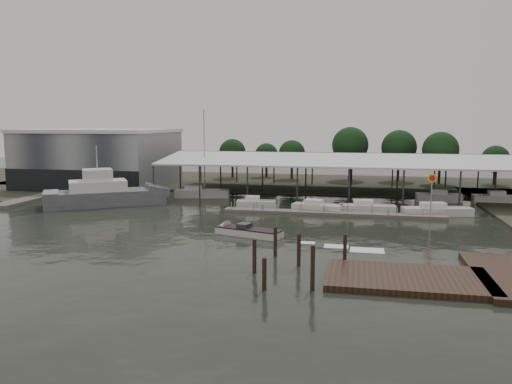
% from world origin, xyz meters
% --- Properties ---
extents(ground, '(200.00, 200.00, 0.00)m').
position_xyz_m(ground, '(0.00, 0.00, 0.00)').
color(ground, black).
rests_on(ground, ground).
extents(land_strip_far, '(140.00, 30.00, 0.30)m').
position_xyz_m(land_strip_far, '(0.00, 42.00, 0.10)').
color(land_strip_far, '#404332').
rests_on(land_strip_far, ground).
extents(land_strip_west, '(20.00, 40.00, 0.30)m').
position_xyz_m(land_strip_west, '(-40.00, 30.00, 0.10)').
color(land_strip_west, '#404332').
rests_on(land_strip_west, ground).
extents(storage_warehouse, '(24.50, 20.50, 10.50)m').
position_xyz_m(storage_warehouse, '(-28.00, 29.94, 5.29)').
color(storage_warehouse, gray).
rests_on(storage_warehouse, ground).
extents(covered_boat_shed, '(58.24, 24.00, 6.96)m').
position_xyz_m(covered_boat_shed, '(17.00, 28.00, 6.13)').
color(covered_boat_shed, silver).
rests_on(covered_boat_shed, ground).
extents(trawler_dock, '(3.00, 18.00, 0.50)m').
position_xyz_m(trawler_dock, '(-30.00, 14.00, 0.25)').
color(trawler_dock, '#68615B').
rests_on(trawler_dock, ground).
extents(floating_dock, '(28.00, 2.00, 1.40)m').
position_xyz_m(floating_dock, '(15.00, 10.00, 0.20)').
color(floating_dock, '#68615B').
rests_on(floating_dock, ground).
extents(shell_fuel_sign, '(1.10, 0.18, 5.55)m').
position_xyz_m(shell_fuel_sign, '(27.00, 9.99, 3.93)').
color(shell_fuel_sign, gray).
rests_on(shell_fuel_sign, ground).
extents(boardwalk_platform, '(15.00, 12.00, 0.50)m').
position_xyz_m(boardwalk_platform, '(24.55, -15.27, 0.20)').
color(boardwalk_platform, '#351F16').
rests_on(boardwalk_platform, ground).
extents(grey_trawler, '(17.09, 13.50, 8.84)m').
position_xyz_m(grey_trawler, '(-16.95, 11.24, 1.58)').
color(grey_trawler, slate).
rests_on(grey_trawler, ground).
extents(white_sailboat, '(8.81, 4.12, 13.89)m').
position_xyz_m(white_sailboat, '(-6.02, 21.20, 0.67)').
color(white_sailboat, silver).
rests_on(white_sailboat, ground).
extents(speedboat_underway, '(18.38, 7.27, 2.00)m').
position_xyz_m(speedboat_underway, '(6.54, -3.37, 0.39)').
color(speedboat_underway, silver).
rests_on(speedboat_underway, ground).
extents(moored_cruiser_0, '(5.61, 2.95, 1.70)m').
position_xyz_m(moored_cruiser_0, '(4.44, 13.16, 0.61)').
color(moored_cruiser_0, silver).
rests_on(moored_cruiser_0, ground).
extents(moored_cruiser_1, '(6.86, 3.35, 1.70)m').
position_xyz_m(moored_cruiser_1, '(12.97, 11.71, 0.61)').
color(moored_cruiser_1, silver).
rests_on(moored_cruiser_1, ground).
extents(moored_cruiser_2, '(7.25, 2.79, 1.70)m').
position_xyz_m(moored_cruiser_2, '(19.37, 12.62, 0.61)').
color(moored_cruiser_2, silver).
rests_on(moored_cruiser_2, ground).
extents(moored_cruiser_3, '(8.93, 3.99, 1.70)m').
position_xyz_m(moored_cruiser_3, '(28.02, 12.30, 0.61)').
color(moored_cruiser_3, silver).
rests_on(moored_cruiser_3, ground).
extents(mooring_pilings, '(7.21, 9.38, 3.82)m').
position_xyz_m(mooring_pilings, '(13.27, -15.29, 1.03)').
color(mooring_pilings, '#2E2017').
rests_on(mooring_pilings, ground).
extents(horizon_tree_line, '(68.92, 11.10, 10.82)m').
position_xyz_m(horizon_tree_line, '(25.00, 47.49, 6.18)').
color(horizon_tree_line, '#2F1E15').
rests_on(horizon_tree_line, ground).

